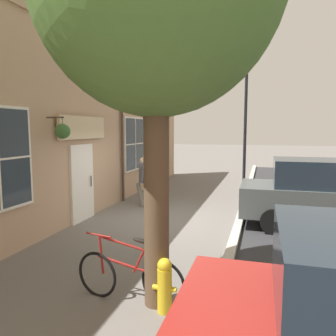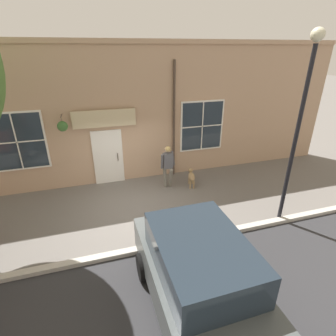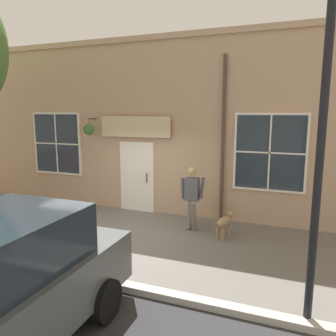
% 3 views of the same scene
% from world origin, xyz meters
% --- Properties ---
extents(ground_plane, '(90.00, 90.00, 0.00)m').
position_xyz_m(ground_plane, '(0.00, 0.00, 0.00)').
color(ground_plane, '#66605B').
extents(storefront_facade, '(0.95, 18.00, 5.09)m').
position_xyz_m(storefront_facade, '(-2.34, -0.01, 2.54)').
color(storefront_facade, tan).
rests_on(storefront_facade, ground_plane).
extents(pedestrian_walking, '(0.51, 0.54, 1.63)m').
position_xyz_m(pedestrian_walking, '(-1.14, 1.48, 0.97)').
color(pedestrian_walking, '#6B665B').
rests_on(pedestrian_walking, ground_plane).
extents(dog_on_leash, '(1.02, 0.38, 0.60)m').
position_xyz_m(dog_on_leash, '(-0.97, 2.36, 0.39)').
color(dog_on_leash, '#997A51').
rests_on(dog_on_leash, ground_plane).
extents(leaning_bicycle, '(1.74, 0.19, 1.01)m').
position_xyz_m(leaning_bicycle, '(0.74, -4.15, 0.38)').
color(leaning_bicycle, black).
rests_on(leaning_bicycle, ground_plane).
extents(parked_car_mid_block, '(4.31, 1.96, 1.75)m').
position_xyz_m(parked_car_mid_block, '(4.11, 0.55, 0.88)').
color(parked_car_mid_block, '#474C4C').
rests_on(parked_car_mid_block, ground_plane).
extents(street_lamp, '(0.32, 0.32, 5.24)m').
position_xyz_m(street_lamp, '(1.88, 4.12, 3.39)').
color(street_lamp, black).
rests_on(street_lamp, ground_plane).
extents(fire_hydrant, '(0.34, 0.20, 0.77)m').
position_xyz_m(fire_hydrant, '(1.33, -4.30, 0.40)').
color(fire_hydrant, gold).
rests_on(fire_hydrant, ground_plane).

